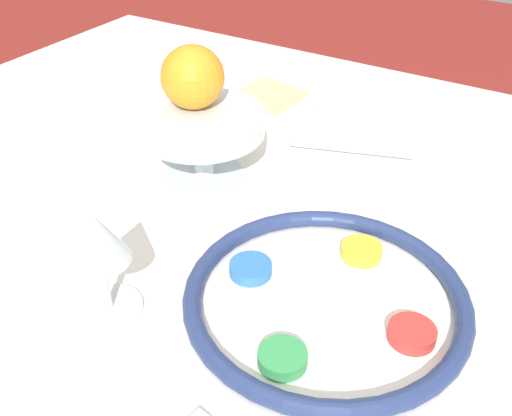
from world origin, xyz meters
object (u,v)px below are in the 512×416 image
object	(u,v)px
napkin_roll	(352,136)
fruit_stand	(202,130)
seder_plate	(326,300)
orange_fruit	(193,77)
bread_plate	(269,99)
wine_glass	(98,244)

from	to	relation	value
napkin_roll	fruit_stand	bearing A→B (deg)	50.69
seder_plate	napkin_roll	size ratio (longest dim) A/B	1.58
seder_plate	fruit_stand	distance (m)	0.32
orange_fruit	bread_plate	size ratio (longest dim) A/B	0.50
seder_plate	wine_glass	xyz separation A→B (m)	(0.20, 0.12, 0.07)
seder_plate	fruit_stand	world-z (taller)	fruit_stand
seder_plate	orange_fruit	distance (m)	0.36
fruit_stand	napkin_roll	size ratio (longest dim) A/B	0.90
seder_plate	napkin_roll	xyz separation A→B (m)	(0.12, -0.34, 0.01)
seder_plate	napkin_roll	world-z (taller)	napkin_roll
wine_glass	napkin_roll	bearing A→B (deg)	-99.96
seder_plate	orange_fruit	world-z (taller)	orange_fruit
napkin_roll	orange_fruit	bearing A→B (deg)	45.40
orange_fruit	napkin_roll	size ratio (longest dim) A/B	0.45
orange_fruit	bread_plate	bearing A→B (deg)	-83.41
bread_plate	napkin_roll	world-z (taller)	napkin_roll
wine_glass	fruit_stand	bearing A→B (deg)	-75.81
wine_glass	napkin_roll	distance (m)	0.47
wine_glass	orange_fruit	xyz separation A→B (m)	(0.09, -0.28, 0.06)
fruit_stand	bread_plate	bearing A→B (deg)	-79.59
napkin_roll	bread_plate	bearing A→B (deg)	-22.80
seder_plate	wine_glass	size ratio (longest dim) A/B	2.42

